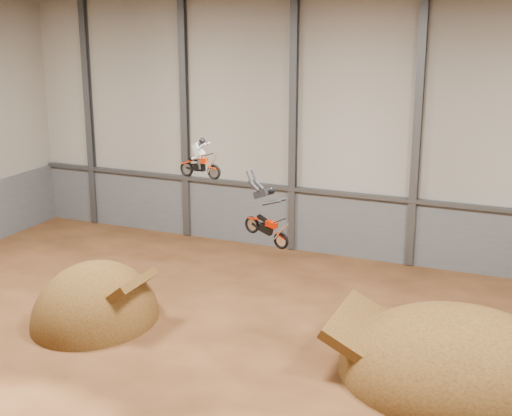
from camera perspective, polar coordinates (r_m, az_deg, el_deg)
The scene contains 12 objects.
floor at distance 26.78m, azimuth -1.62°, elevation -13.65°, with size 40.00×40.00×0.00m, color #472612.
back_wall at distance 38.01m, azimuth 7.85°, elevation 6.21°, with size 40.00×0.10×14.00m, color #A09A8E.
lower_band_back at distance 39.10m, azimuth 7.53°, elevation -1.43°, with size 39.80×0.18×3.50m, color #5B5D63.
steel_rail at distance 38.48m, azimuth 7.57°, elevation 1.08°, with size 39.80×0.35×0.20m, color #47494F.
steel_column_0 at distance 45.14m, azimuth -13.22°, elevation 7.40°, with size 0.40×0.36×13.90m, color #47494F.
steel_column_1 at distance 41.57m, azimuth -5.72°, elevation 7.06°, with size 0.40×0.36×13.90m, color #47494F.
steel_column_2 at distance 38.82m, azimuth 3.00°, elevation 6.52°, with size 0.40×0.36×13.90m, color #47494F.
steel_column_3 at distance 37.09m, azimuth 12.76°, elevation 5.74°, with size 0.40×0.36×13.90m, color #47494F.
takeoff_ramp at distance 32.21m, azimuth -12.66°, elevation -8.79°, with size 5.25×6.05×5.25m, color #402810.
landing_ramp at distance 27.97m, azimuth 15.79°, elevation -12.94°, with size 8.84×7.82×5.10m, color #402810.
fmx_rider_a at distance 29.08m, azimuth -4.50°, elevation 4.16°, with size 2.00×0.76×1.81m, color red, non-canonical shape.
fmx_rider_b at distance 27.18m, azimuth 0.71°, elevation -0.14°, with size 2.84×0.81×2.44m, color red, non-canonical shape.
Camera 1 is at (9.87, -21.21, 13.05)m, focal length 50.00 mm.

